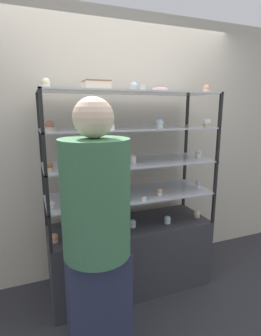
% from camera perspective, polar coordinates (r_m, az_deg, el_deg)
% --- Properties ---
extents(ground_plane, '(20.00, 20.00, 0.00)m').
position_cam_1_polar(ground_plane, '(2.82, 0.00, -24.08)').
color(ground_plane, '#2D2D33').
extents(back_wall, '(8.00, 0.05, 2.60)m').
position_cam_1_polar(back_wall, '(2.68, -3.19, 4.31)').
color(back_wall, beige).
rests_on(back_wall, ground_plane).
extents(display_base, '(1.48, 0.53, 0.65)m').
position_cam_1_polar(display_base, '(2.64, 0.00, -18.44)').
color(display_base, '#333338').
rests_on(display_base, ground_plane).
extents(display_riser_lower, '(1.48, 0.53, 0.30)m').
position_cam_1_polar(display_riser_lower, '(2.39, 0.00, -5.92)').
color(display_riser_lower, black).
rests_on(display_riser_lower, display_base).
extents(display_riser_middle, '(1.48, 0.53, 0.30)m').
position_cam_1_polar(display_riser_middle, '(2.31, 0.00, 1.05)').
color(display_riser_middle, black).
rests_on(display_riser_middle, display_riser_lower).
extents(display_riser_upper, '(1.48, 0.53, 0.30)m').
position_cam_1_polar(display_riser_upper, '(2.27, 0.00, 8.39)').
color(display_riser_upper, black).
rests_on(display_riser_upper, display_riser_middle).
extents(display_riser_top, '(1.48, 0.53, 0.30)m').
position_cam_1_polar(display_riser_top, '(2.27, 0.00, 15.86)').
color(display_riser_top, black).
rests_on(display_riser_top, display_riser_upper).
extents(layer_cake_centerpiece, '(0.19, 0.19, 0.11)m').
position_cam_1_polar(layer_cake_centerpiece, '(2.40, -4.34, -4.03)').
color(layer_cake_centerpiece, '#DBBC84').
rests_on(layer_cake_centerpiece, display_riser_lower).
extents(sheet_cake_frosted, '(0.20, 0.18, 0.07)m').
position_cam_1_polar(sheet_cake_frosted, '(2.14, -7.45, 17.37)').
color(sheet_cake_frosted, beige).
rests_on(sheet_cake_frosted, display_riser_top).
extents(cupcake_0, '(0.06, 0.06, 0.07)m').
position_cam_1_polar(cupcake_0, '(2.25, -16.23, -14.42)').
color(cupcake_0, '#CCB28C').
rests_on(cupcake_0, display_base).
extents(cupcake_1, '(0.06, 0.06, 0.07)m').
position_cam_1_polar(cupcake_1, '(2.27, -6.79, -13.68)').
color(cupcake_1, '#CCB28C').
rests_on(cupcake_1, display_base).
extents(cupcake_2, '(0.06, 0.06, 0.07)m').
position_cam_1_polar(cupcake_2, '(2.41, 0.46, -11.98)').
color(cupcake_2, beige).
rests_on(cupcake_2, display_base).
extents(cupcake_3, '(0.06, 0.06, 0.07)m').
position_cam_1_polar(cupcake_3, '(2.51, 8.03, -11.09)').
color(cupcake_3, beige).
rests_on(cupcake_3, display_base).
extents(cupcake_4, '(0.06, 0.06, 0.07)m').
position_cam_1_polar(cupcake_4, '(2.70, 14.26, -9.66)').
color(cupcake_4, '#CCB28C').
rests_on(cupcake_4, display_base).
extents(price_tag_0, '(0.04, 0.00, 0.04)m').
position_cam_1_polar(price_tag_0, '(2.23, -0.72, -14.44)').
color(price_tag_0, white).
rests_on(price_tag_0, display_base).
extents(cupcake_5, '(0.05, 0.05, 0.06)m').
position_cam_1_polar(cupcake_5, '(2.11, -16.71, -7.70)').
color(cupcake_5, beige).
rests_on(cupcake_5, display_riser_lower).
extents(cupcake_6, '(0.05, 0.05, 0.06)m').
position_cam_1_polar(cupcake_6, '(2.34, 6.31, -5.20)').
color(cupcake_6, white).
rests_on(cupcake_6, display_riser_lower).
extents(cupcake_7, '(0.05, 0.05, 0.06)m').
position_cam_1_polar(cupcake_7, '(2.64, 14.46, -3.45)').
color(cupcake_7, white).
rests_on(cupcake_7, display_riser_lower).
extents(price_tag_1, '(0.04, 0.00, 0.04)m').
position_cam_1_polar(price_tag_1, '(2.17, 3.03, -6.79)').
color(price_tag_1, white).
rests_on(price_tag_1, display_riser_lower).
extents(cupcake_8, '(0.06, 0.06, 0.07)m').
position_cam_1_polar(cupcake_8, '(2.02, -17.28, 0.28)').
color(cupcake_8, '#CCB28C').
rests_on(cupcake_8, display_riser_middle).
extents(cupcake_9, '(0.06, 0.06, 0.07)m').
position_cam_1_polar(cupcake_9, '(2.22, 0.56, 1.89)').
color(cupcake_9, white).
rests_on(cupcake_9, display_riser_middle).
extents(cupcake_10, '(0.06, 0.06, 0.07)m').
position_cam_1_polar(cupcake_10, '(2.58, 14.52, 2.99)').
color(cupcake_10, white).
rests_on(cupcake_10, display_riser_middle).
extents(price_tag_2, '(0.04, 0.00, 0.04)m').
position_cam_1_polar(price_tag_2, '(1.99, -5.10, 0.21)').
color(price_tag_2, white).
rests_on(price_tag_2, display_riser_middle).
extents(cupcake_11, '(0.07, 0.07, 0.08)m').
position_cam_1_polar(cupcake_11, '(2.06, -17.22, 8.81)').
color(cupcake_11, '#CCB28C').
rests_on(cupcake_11, display_riser_upper).
extents(cupcake_12, '(0.07, 0.07, 0.08)m').
position_cam_1_polar(cupcake_12, '(2.07, -4.96, 9.32)').
color(cupcake_12, white).
rests_on(cupcake_12, display_riser_upper).
extents(cupcake_13, '(0.07, 0.07, 0.08)m').
position_cam_1_polar(cupcake_13, '(2.29, 6.34, 9.60)').
color(cupcake_13, beige).
rests_on(cupcake_13, display_riser_upper).
extents(cupcake_14, '(0.07, 0.07, 0.08)m').
position_cam_1_polar(cupcake_14, '(2.49, 16.28, 9.41)').
color(cupcake_14, '#CCB28C').
rests_on(cupcake_14, display_riser_upper).
extents(price_tag_3, '(0.04, 0.00, 0.04)m').
position_cam_1_polar(price_tag_3, '(1.96, -4.00, 8.80)').
color(price_tag_3, white).
rests_on(price_tag_3, display_riser_upper).
extents(cupcake_15, '(0.06, 0.06, 0.07)m').
position_cam_1_polar(cupcake_15, '(2.03, -17.93, 17.11)').
color(cupcake_15, white).
rests_on(cupcake_15, display_riser_top).
extents(cupcake_16, '(0.06, 0.06, 0.07)m').
position_cam_1_polar(cupcake_16, '(2.20, 0.63, 17.28)').
color(cupcake_16, '#CCB28C').
rests_on(cupcake_16, display_riser_top).
extents(cupcake_17, '(0.06, 0.06, 0.07)m').
position_cam_1_polar(cupcake_17, '(2.54, 16.17, 16.18)').
color(cupcake_17, beige).
rests_on(cupcake_17, display_riser_top).
extents(price_tag_4, '(0.04, 0.00, 0.04)m').
position_cam_1_polar(price_tag_4, '(2.05, 2.76, 17.26)').
color(price_tag_4, white).
rests_on(price_tag_4, display_riser_top).
extents(donut_glazed, '(0.14, 0.14, 0.04)m').
position_cam_1_polar(donut_glazed, '(2.39, 6.38, 16.48)').
color(donut_glazed, '#EFB2BC').
rests_on(donut_glazed, display_riser_top).
extents(customer_figure, '(0.41, 0.41, 1.76)m').
position_cam_1_polar(customer_figure, '(1.66, -7.35, -14.20)').
color(customer_figure, '#282D47').
rests_on(customer_figure, ground_plane).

